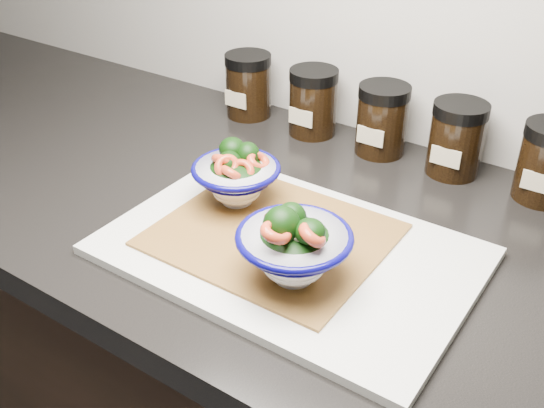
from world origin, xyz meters
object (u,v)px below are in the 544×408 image
Objects in this scene: spice_jar_b at (313,102)px; spice_jar_d at (456,139)px; bowl_left at (236,176)px; spice_jar_a at (248,85)px; cutting_board at (289,251)px; bowl_right at (293,246)px; spice_jar_c at (382,120)px.

spice_jar_b is 0.25m from spice_jar_d.
spice_jar_a reaches higher than bowl_left.
spice_jar_d is (0.09, 0.32, 0.05)m from cutting_board.
cutting_board is 0.44m from spice_jar_a.
bowl_right is 0.42m from spice_jar_b.
cutting_board is at bearing -47.36° from spice_jar_a.
bowl_right is at bearing -53.61° from cutting_board.
spice_jar_b is at bearing 99.14° from bowl_left.
bowl_right reaches higher than spice_jar_c.
bowl_right is (0.04, -0.05, 0.05)m from cutting_board.
bowl_left is 1.07× the size of spice_jar_a.
spice_jar_a is 0.13m from spice_jar_b.
cutting_board is 3.98× the size of spice_jar_b.
spice_jar_a is (-0.29, 0.32, 0.05)m from cutting_board.
spice_jar_d is at bearing 74.28° from cutting_board.
cutting_board is at bearing -84.23° from spice_jar_c.
bowl_left is 0.29m from spice_jar_c.
cutting_board is at bearing -105.72° from spice_jar_d.
bowl_left is 1.07× the size of spice_jar_c.
spice_jar_c is (-0.03, 0.32, 0.05)m from cutting_board.
spice_jar_b is at bearing 118.07° from bowl_right.
bowl_right is 0.38m from spice_jar_c.
cutting_board is 0.08m from bowl_right.
cutting_board is 0.13m from bowl_left.
spice_jar_c and spice_jar_d have the same top height.
bowl_left reaches higher than cutting_board.
spice_jar_d is (0.21, 0.27, 0.00)m from bowl_left.
spice_jar_b is at bearing 116.58° from cutting_board.
cutting_board is 0.34m from spice_jar_d.
bowl_right is at bearing -61.93° from spice_jar_b.
spice_jar_d is (0.38, 0.00, 0.00)m from spice_jar_a.
spice_jar_c reaches higher than bowl_left.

